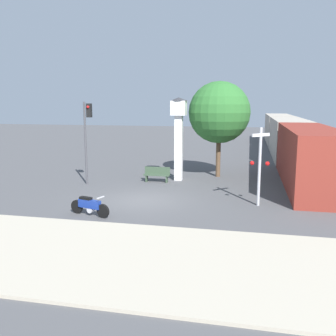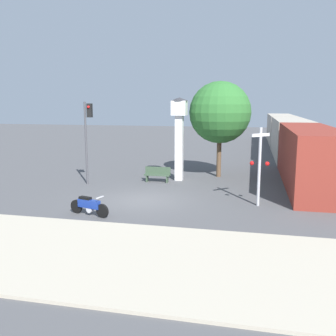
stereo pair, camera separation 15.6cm
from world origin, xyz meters
The scene contains 9 objects.
ground_plane centered at (0.00, 0.00, 0.00)m, with size 120.00×120.00×0.00m, color #4C4C4F.
sidewalk_strip centered at (0.00, -6.92, 0.05)m, with size 36.00×6.00×0.10m.
motorcycle centered at (-1.54, -2.92, 0.43)m, with size 2.00×0.73×0.90m.
clock_tower centered at (0.83, 5.35, 3.38)m, with size 1.07×1.07×5.16m.
freight_train centered at (8.61, 18.03, 1.70)m, with size 2.80×36.52×3.40m.
traffic_light centered at (-4.20, 2.98, 3.33)m, with size 0.50×0.35×4.89m.
railroad_crossing_signal centered at (5.64, 0.29, 2.03)m, with size 0.90×0.82×3.72m.
street_tree centered at (3.17, 7.05, 4.21)m, with size 3.98×3.98×6.21m.
bench centered at (-0.38, 4.54, 0.49)m, with size 1.60×0.44×0.92m.
Camera 2 is at (5.25, -17.46, 4.82)m, focal length 40.00 mm.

